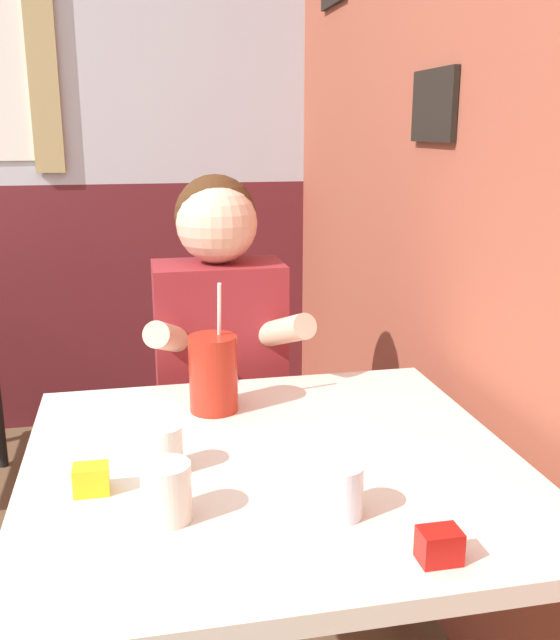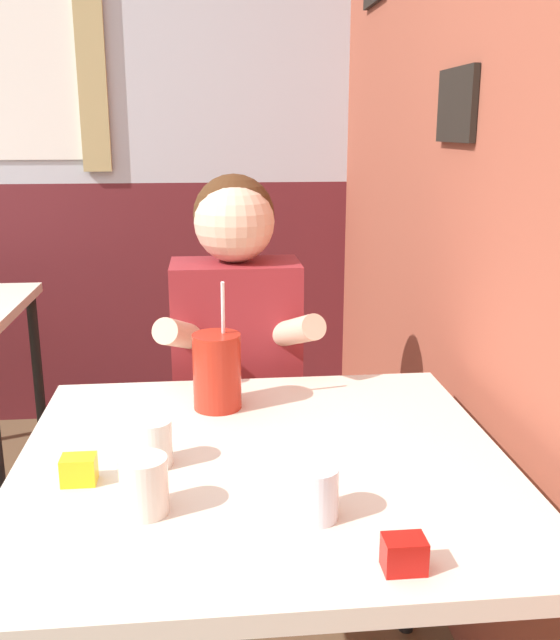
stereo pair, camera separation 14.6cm
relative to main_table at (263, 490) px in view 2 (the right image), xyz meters
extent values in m
cube|color=#9E4C38|center=(0.57, 0.88, 0.68)|extent=(0.06, 4.27, 2.70)
cube|color=black|center=(0.53, 0.57, 0.72)|extent=(0.02, 0.25, 0.18)
cube|color=maroon|center=(-0.81, 2.05, -0.12)|extent=(5.71, 0.06, 1.10)
cube|color=tan|center=(-0.56, 2.00, 0.88)|extent=(0.12, 0.02, 0.79)
cube|color=beige|center=(0.00, 0.00, 0.05)|extent=(0.92, 0.89, 0.04)
cylinder|color=black|center=(-0.42, 0.40, -0.32)|extent=(0.04, 0.04, 0.70)
cylinder|color=black|center=(0.42, 0.40, -0.32)|extent=(0.04, 0.04, 0.70)
cylinder|color=black|center=(-0.81, 1.63, -0.32)|extent=(0.04, 0.04, 0.70)
cube|color=maroon|center=(-0.02, 0.62, -0.45)|extent=(0.31, 0.20, 0.44)
cube|color=maroon|center=(-0.02, 0.62, 0.05)|extent=(0.34, 0.20, 0.55)
sphere|color=#472814|center=(-0.02, 0.65, 0.45)|extent=(0.21, 0.21, 0.21)
sphere|color=beige|center=(-0.02, 0.62, 0.43)|extent=(0.21, 0.21, 0.21)
cylinder|color=beige|center=(-0.16, 0.48, 0.17)|extent=(0.14, 0.27, 0.15)
cylinder|color=beige|center=(0.11, 0.48, 0.17)|extent=(0.14, 0.27, 0.15)
cylinder|color=#B22819|center=(-0.08, 0.26, 0.15)|extent=(0.11, 0.11, 0.17)
cylinder|color=white|center=(-0.06, 0.26, 0.29)|extent=(0.01, 0.04, 0.14)
cylinder|color=silver|center=(0.07, -0.22, 0.11)|extent=(0.07, 0.07, 0.09)
cylinder|color=silver|center=(-0.20, -0.01, 0.11)|extent=(0.07, 0.07, 0.09)
cylinder|color=silver|center=(-0.21, -0.17, 0.11)|extent=(0.08, 0.08, 0.10)
cube|color=#B7140F|center=(0.17, -0.37, 0.09)|extent=(0.06, 0.04, 0.05)
cube|color=yellow|center=(-0.33, -0.06, 0.09)|extent=(0.06, 0.04, 0.05)
camera|label=1|loc=(-0.24, -1.20, 0.67)|focal=40.00mm
camera|label=2|loc=(-0.09, -1.23, 0.67)|focal=40.00mm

